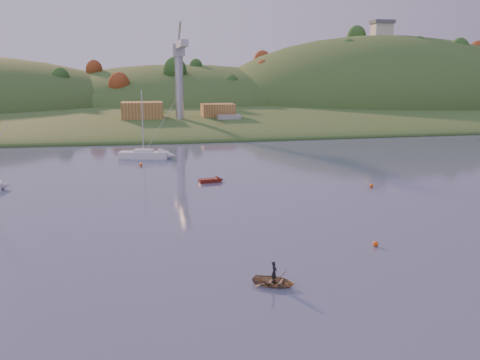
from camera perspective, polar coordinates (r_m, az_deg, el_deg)
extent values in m
cube|color=#305020|center=(255.97, -8.92, 8.03)|extent=(620.00, 220.00, 1.50)
ellipsoid|color=#305020|center=(191.20, -8.13, 6.84)|extent=(640.00, 150.00, 7.00)
ellipsoid|color=#305020|center=(236.65, -6.28, 7.81)|extent=(140.00, 120.00, 36.00)
ellipsoid|color=#305020|center=(244.48, 14.49, 7.63)|extent=(150.00, 130.00, 60.00)
cube|color=beige|center=(244.53, 14.89, 15.24)|extent=(8.00, 6.00, 5.00)
cube|color=#595960|center=(244.77, 14.93, 15.99)|extent=(9.00, 7.00, 1.50)
cube|color=slate|center=(148.76, -5.31, 6.01)|extent=(42.00, 16.00, 2.40)
cube|color=#936031|center=(148.71, -10.40, 7.26)|extent=(11.00, 8.00, 4.80)
cube|color=#936031|center=(151.46, -2.37, 7.37)|extent=(9.00, 7.00, 4.00)
cylinder|color=#B7B7BC|center=(145.83, -6.49, 9.89)|extent=(2.20, 2.20, 18.00)
cube|color=#B7B7BC|center=(145.85, -6.58, 13.62)|extent=(3.20, 3.20, 3.20)
cube|color=#B7B7BC|center=(136.93, -6.28, 14.18)|extent=(1.80, 18.00, 1.60)
cube|color=#B7B7BC|center=(150.87, -6.75, 13.93)|extent=(1.80, 10.00, 1.60)
cube|color=silver|center=(98.74, -10.22, 2.64)|extent=(9.21, 4.88, 1.21)
cube|color=silver|center=(98.64, -10.24, 3.02)|extent=(3.72, 2.79, 0.77)
cylinder|color=silver|center=(97.98, -10.35, 6.18)|extent=(0.18, 0.18, 11.03)
cylinder|color=silver|center=(98.61, -10.24, 3.16)|extent=(3.44, 1.04, 0.12)
cylinder|color=silver|center=(98.59, -10.24, 3.22)|extent=(3.08, 1.16, 0.36)
imported|color=#977A53|center=(40.77, 3.65, -10.71)|extent=(3.98, 3.70, 0.67)
imported|color=black|center=(40.59, 3.66, -10.09)|extent=(0.64, 0.71, 1.62)
cube|color=#5F180D|center=(76.61, -3.25, -0.06)|extent=(3.26, 1.72, 0.52)
cone|color=#5F180D|center=(77.06, -2.15, 0.02)|extent=(1.27, 1.40, 1.24)
cube|color=#505B69|center=(146.19, -1.22, 5.86)|extent=(15.04, 5.97, 1.90)
cube|color=#B7B7BC|center=(146.03, -1.23, 6.48)|extent=(6.49, 3.46, 2.54)
sphere|color=#F2540C|center=(50.66, 14.26, -6.62)|extent=(0.50, 0.50, 0.50)
sphere|color=#F2540C|center=(75.37, 13.85, -0.59)|extent=(0.50, 0.50, 0.50)
sphere|color=#F2540C|center=(90.83, -10.53, 1.62)|extent=(0.50, 0.50, 0.50)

